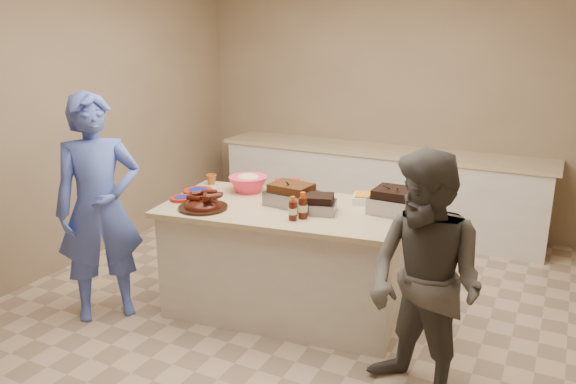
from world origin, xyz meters
The scene contains 19 objects.
room centered at (0.00, 0.00, 0.00)m, with size 4.50×5.00×2.70m, color #927D5F, non-canonical shape.
back_counter centered at (0.00, 2.20, 0.45)m, with size 3.60×0.64×0.90m, color silver, non-canonical shape.
island centered at (-0.03, 0.01, 0.00)m, with size 1.83×0.96×0.87m, color silver, non-canonical shape.
rib_platter centered at (-0.55, -0.31, 0.87)m, with size 0.37×0.37×0.15m, color #441208, non-canonical shape.
pulled_pork_tray centered at (-0.01, 0.07, 0.87)m, with size 0.35×0.27×0.11m, color #47230F.
brisket_tray centered at (0.24, 0.00, 0.87)m, with size 0.27×0.22×0.08m, color black.
roasting_pan centered at (0.73, 0.25, 0.87)m, with size 0.31×0.31×0.12m, color gray.
coleslaw_bowl centered at (-0.49, 0.23, 0.87)m, with size 0.32×0.32×0.22m, color #FF3255, non-canonical shape.
sausage_plate centered at (-0.03, 0.32, 0.87)m, with size 0.30×0.30×0.05m, color silver.
mac_cheese_dish centered at (0.52, 0.40, 0.87)m, with size 0.28×0.21×0.07m, color orange.
bbq_bottle_a centered at (0.20, -0.17, 0.87)m, with size 0.06×0.06×0.19m, color #3B120A.
bbq_bottle_b centered at (0.16, -0.24, 0.87)m, with size 0.06×0.06×0.17m, color #3B120A.
mustard_bottle centered at (-0.17, 0.24, 0.87)m, with size 0.04×0.04×0.12m, color #DCBD06.
sauce_bowl centered at (-0.19, 0.20, 0.87)m, with size 0.14×0.04×0.14m, color silver.
plate_stack_large centered at (-0.83, 0.01, 0.87)m, with size 0.24×0.24×0.03m, color maroon.
plate_stack_small centered at (-0.83, -0.21, 0.87)m, with size 0.18×0.18×0.02m, color maroon.
plastic_cup centered at (-0.89, 0.28, 0.87)m, with size 0.09×0.08×0.09m, color #965019.
basket_stack centered at (-0.19, 0.35, 0.87)m, with size 0.20×0.15×0.10m, color maroon.
guest_blue centered at (-1.25, -0.65, 0.00)m, with size 0.63×1.73×0.41m, color #475FC3.
Camera 1 is at (1.80, -3.56, 2.16)m, focal length 35.00 mm.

